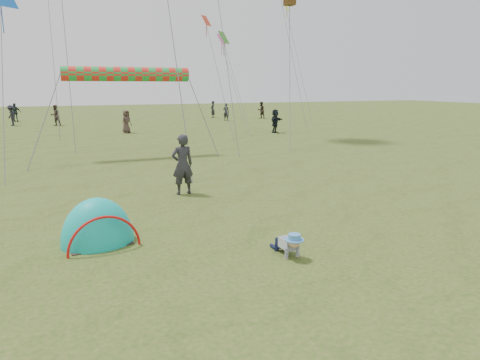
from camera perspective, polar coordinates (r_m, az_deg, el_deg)
name	(u,v)px	position (r m, az deg, el deg)	size (l,w,h in m)	color
ground	(271,267)	(7.98, 4.12, -11.51)	(140.00, 140.00, 0.00)	#2E4915
crawling_toddler	(289,243)	(8.42, 6.54, -8.37)	(0.47, 0.67, 0.51)	black
popup_tent	(98,243)	(9.60, -18.36, -7.93)	(1.50, 1.24, 1.94)	#179E88
standing_adult	(183,165)	(12.99, -7.67, 2.05)	(0.67, 0.44, 1.83)	#28272D
crowd_person_0	(213,109)	(44.51, -3.67, 9.38)	(0.62, 0.41, 1.71)	#24262D
crowd_person_1	(55,115)	(38.75, -23.42, 7.93)	(0.82, 0.64, 1.69)	#3E332C
crowd_person_2	(15,112)	(44.51, -27.77, 7.97)	(0.99, 0.41, 1.68)	#27333C
crowd_person_3	(11,115)	(40.18, -28.20, 7.59)	(1.08, 0.62, 1.68)	black
crowd_person_5	(275,121)	(30.26, 4.72, 7.85)	(1.52, 0.48, 1.64)	black
crowd_person_6	(226,112)	(40.74, -1.86, 9.05)	(0.59, 0.39, 1.62)	#212228
crowd_person_7	(261,110)	(43.66, 2.82, 9.30)	(0.80, 0.63, 1.66)	black
crowd_person_10	(126,122)	(30.99, -14.91, 7.53)	(0.77, 0.50, 1.58)	#43322D
rainbow_tube_kite	(127,74)	(20.42, -14.81, 13.49)	(0.64, 0.64, 5.57)	red
diamond_kite_3	(224,37)	(32.45, -2.18, 18.46)	(1.02, 1.02, 0.00)	#3A8923
diamond_kite_5	(222,39)	(34.81, -2.47, 18.23)	(0.92, 0.92, 0.00)	#E557AF
diamond_kite_7	(206,21)	(30.39, -4.53, 20.43)	(0.79, 0.79, 0.00)	red
diamond_kite_8	(287,7)	(40.61, 6.23, 21.91)	(0.74, 0.74, 0.00)	yellow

